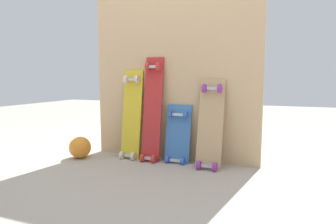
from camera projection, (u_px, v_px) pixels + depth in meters
ground_plane at (171, 160)px, 2.59m from camera, size 12.00×12.00×0.00m
plywood_wall_panel at (174, 58)px, 2.55m from camera, size 1.55×0.04×1.84m
skateboard_yellow at (131, 117)px, 2.65m from camera, size 0.19×0.20×0.88m
skateboard_red at (152, 112)px, 2.56m from camera, size 0.17×0.22×0.99m
skateboard_blue at (178, 137)px, 2.52m from camera, size 0.23×0.17×0.58m
skateboard_natural at (210, 127)px, 2.36m from camera, size 0.21×0.25×0.80m
rubber_ball at (80, 147)px, 2.66m from camera, size 0.20×0.20×0.20m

